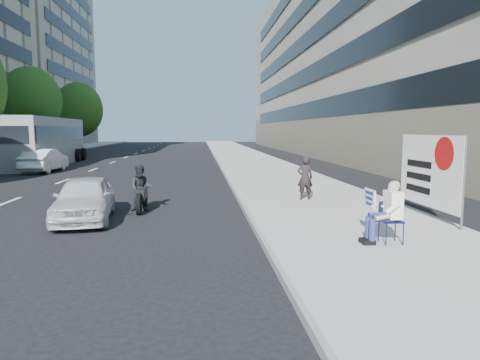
{
  "coord_description": "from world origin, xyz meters",
  "views": [
    {
      "loc": [
        0.1,
        -7.28,
        2.49
      ],
      "look_at": [
        1.04,
        2.59,
        1.32
      ],
      "focal_mm": 32.0,
      "sensor_mm": 36.0,
      "label": 1
    }
  ],
  "objects": [
    {
      "name": "ground",
      "position": [
        0.0,
        0.0,
        0.0
      ],
      "size": [
        160.0,
        160.0,
        0.0
      ],
      "primitive_type": "plane",
      "color": "black",
      "rests_on": "ground"
    },
    {
      "name": "near_sidewalk",
      "position": [
        4.0,
        20.0,
        0.07
      ],
      "size": [
        5.0,
        120.0,
        0.15
      ],
      "primitive_type": "cube",
      "color": "#ACAAA1",
      "rests_on": "ground"
    },
    {
      "name": "near_building",
      "position": [
        17.0,
        32.0,
        10.0
      ],
      "size": [
        14.0,
        70.0,
        20.0
      ],
      "primitive_type": "cube",
      "color": "gray",
      "rests_on": "ground"
    },
    {
      "name": "tree_far_d",
      "position": [
        -13.7,
        30.0,
        4.89
      ],
      "size": [
        4.8,
        4.8,
        7.65
      ],
      "color": "#382616",
      "rests_on": "ground"
    },
    {
      "name": "tree_far_e",
      "position": [
        -13.7,
        44.0,
        4.78
      ],
      "size": [
        5.4,
        5.4,
        7.89
      ],
      "color": "#382616",
      "rests_on": "ground"
    },
    {
      "name": "seated_protester",
      "position": [
        3.92,
        1.07,
        0.87
      ],
      "size": [
        0.83,
        1.12,
        1.31
      ],
      "color": "#11154D",
      "rests_on": "near_sidewalk"
    },
    {
      "name": "pedestrian_woman",
      "position": [
        3.62,
        6.68,
        0.88
      ],
      "size": [
        0.54,
        0.37,
        1.46
      ],
      "primitive_type": "imported",
      "rotation": [
        0.0,
        0.0,
        3.17
      ],
      "color": "black",
      "rests_on": "near_sidewalk"
    },
    {
      "name": "protest_banner",
      "position": [
        6.18,
        3.49,
        1.4
      ],
      "size": [
        0.08,
        3.06,
        2.2
      ],
      "color": "#4C4C4C",
      "rests_on": "near_sidewalk"
    },
    {
      "name": "white_sedan_near",
      "position": [
        -3.06,
        4.66,
        0.61
      ],
      "size": [
        1.84,
        3.73,
        1.22
      ],
      "primitive_type": "imported",
      "rotation": [
        0.0,
        0.0,
        0.11
      ],
      "color": "silver",
      "rests_on": "ground"
    },
    {
      "name": "white_sedan_mid",
      "position": [
        -9.03,
        18.88,
        0.68
      ],
      "size": [
        1.57,
        4.2,
        1.37
      ],
      "primitive_type": "imported",
      "rotation": [
        0.0,
        0.0,
        3.11
      ],
      "color": "silver",
      "rests_on": "ground"
    },
    {
      "name": "motorcycle",
      "position": [
        -1.69,
        5.93,
        0.64
      ],
      "size": [
        0.7,
        2.04,
        1.42
      ],
      "rotation": [
        0.0,
        0.0,
        0.02
      ],
      "color": "black",
      "rests_on": "ground"
    },
    {
      "name": "bus",
      "position": [
        -10.62,
        23.74,
        1.64
      ],
      "size": [
        3.05,
        12.14,
        3.3
      ],
      "rotation": [
        0.0,
        0.0,
        0.04
      ],
      "color": "slate",
      "rests_on": "ground"
    }
  ]
}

